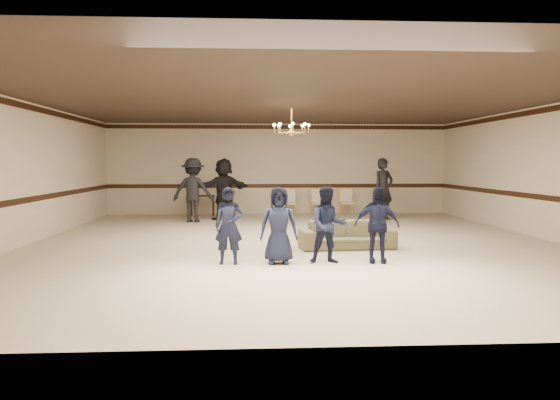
{
  "coord_description": "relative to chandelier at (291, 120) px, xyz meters",
  "views": [
    {
      "loc": [
        -1.05,
        -12.25,
        1.84
      ],
      "look_at": [
        -0.37,
        -0.5,
        1.02
      ],
      "focal_mm": 34.8,
      "sensor_mm": 36.0,
      "label": 1
    }
  ],
  "objects": [
    {
      "name": "room",
      "position": [
        0.0,
        -1.0,
        -1.28
      ],
      "size": [
        12.01,
        14.01,
        3.21
      ],
      "color": "beige",
      "rests_on": "ground"
    },
    {
      "name": "chair_rail",
      "position": [
        0.0,
        5.99,
        -1.88
      ],
      "size": [
        12.0,
        0.02,
        0.14
      ],
      "primitive_type": "cube",
      "color": "#351A10",
      "rests_on": "wall_back"
    },
    {
      "name": "crown_molding",
      "position": [
        0.0,
        5.99,
        0.21
      ],
      "size": [
        12.0,
        0.02,
        0.14
      ],
      "primitive_type": "cube",
      "color": "#351A10",
      "rests_on": "wall_back"
    },
    {
      "name": "chandelier",
      "position": [
        0.0,
        0.0,
        0.0
      ],
      "size": [
        0.94,
        0.94,
        0.89
      ],
      "primitive_type": null,
      "color": "gold",
      "rests_on": "ceiling"
    },
    {
      "name": "boy_a",
      "position": [
        -1.41,
        -3.51,
        -2.18
      ],
      "size": [
        0.54,
        0.38,
        1.4
      ],
      "primitive_type": "imported",
      "rotation": [
        0.0,
        0.0,
        -0.09
      ],
      "color": "black",
      "rests_on": "floor"
    },
    {
      "name": "boy_b",
      "position": [
        -0.51,
        -3.51,
        -2.18
      ],
      "size": [
        0.69,
        0.46,
        1.4
      ],
      "primitive_type": "imported",
      "rotation": [
        0.0,
        0.0,
        -0.02
      ],
      "color": "black",
      "rests_on": "floor"
    },
    {
      "name": "boy_c",
      "position": [
        0.39,
        -3.51,
        -2.18
      ],
      "size": [
        0.69,
        0.54,
        1.4
      ],
      "primitive_type": "imported",
      "rotation": [
        0.0,
        0.0,
        -0.02
      ],
      "color": "black",
      "rests_on": "floor"
    },
    {
      "name": "boy_d",
      "position": [
        1.29,
        -3.51,
        -2.18
      ],
      "size": [
        0.85,
        0.42,
        1.4
      ],
      "primitive_type": "imported",
      "rotation": [
        0.0,
        0.0,
        -0.09
      ],
      "color": "black",
      "rests_on": "floor"
    },
    {
      "name": "settee",
      "position": [
        1.04,
        -1.85,
        -2.58
      ],
      "size": [
        2.06,
        0.94,
        0.59
      ],
      "primitive_type": "imported",
      "rotation": [
        0.0,
        0.0,
        0.08
      ],
      "color": "#696146",
      "rests_on": "floor"
    },
    {
      "name": "adult_left",
      "position": [
        -2.75,
        3.48,
        -1.89
      ],
      "size": [
        1.38,
        0.94,
        1.97
      ],
      "primitive_type": "imported",
      "rotation": [
        0.0,
        0.0,
        2.96
      ],
      "color": "black",
      "rests_on": "floor"
    },
    {
      "name": "adult_mid",
      "position": [
        -1.85,
        4.18,
        -1.89
      ],
      "size": [
        1.9,
        1.32,
        1.97
      ],
      "primitive_type": "imported",
      "rotation": [
        0.0,
        0.0,
        3.59
      ],
      "color": "black",
      "rests_on": "floor"
    },
    {
      "name": "adult_right",
      "position": [
        3.25,
        3.78,
        -1.89
      ],
      "size": [
        0.85,
        0.73,
        1.97
      ],
      "primitive_type": "imported",
      "rotation": [
        0.0,
        0.0,
        0.43
      ],
      "color": "black",
      "rests_on": "floor"
    },
    {
      "name": "banquet_chair_left",
      "position": [
        0.35,
        5.28,
        -2.43
      ],
      "size": [
        0.46,
        0.46,
        0.9
      ],
      "primitive_type": null,
      "rotation": [
        0.0,
        0.0,
        -0.05
      ],
      "color": "beige",
      "rests_on": "floor"
    },
    {
      "name": "banquet_chair_mid",
      "position": [
        1.35,
        5.28,
        -2.43
      ],
      "size": [
        0.45,
        0.45,
        0.9
      ],
      "primitive_type": null,
      "rotation": [
        0.0,
        0.0,
        0.03
      ],
      "color": "beige",
      "rests_on": "floor"
    },
    {
      "name": "banquet_chair_right",
      "position": [
        2.35,
        5.28,
        -2.43
      ],
      "size": [
        0.46,
        0.46,
        0.9
      ],
      "primitive_type": null,
      "rotation": [
        0.0,
        0.0,
        -0.07
      ],
      "color": "beige",
      "rests_on": "floor"
    },
    {
      "name": "console_table",
      "position": [
        -2.65,
        5.48,
        -2.52
      ],
      "size": [
        0.88,
        0.44,
        0.72
      ],
      "primitive_type": "cube",
      "rotation": [
        0.0,
        0.0,
        0.09
      ],
      "color": "black",
      "rests_on": "floor"
    }
  ]
}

